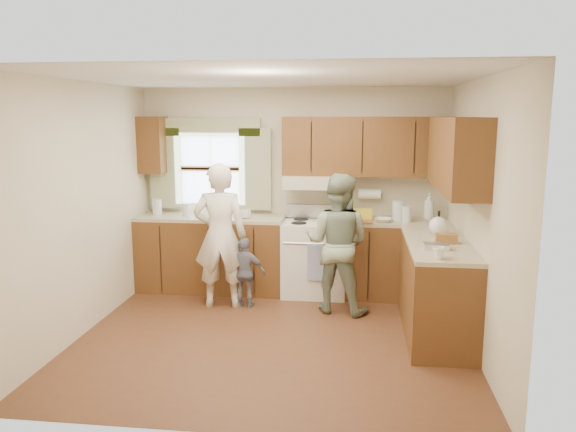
# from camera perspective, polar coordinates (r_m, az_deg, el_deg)

# --- Properties ---
(room) EXTENTS (3.80, 3.80, 3.80)m
(room) POSITION_cam_1_polar(r_m,az_deg,el_deg) (5.35, -1.59, 0.32)
(room) COLOR #522E19
(room) RESTS_ON ground
(kitchen_fixtures) EXTENTS (3.80, 2.25, 2.15)m
(kitchen_fixtures) POSITION_cam_1_polar(r_m,az_deg,el_deg) (6.43, 5.29, -1.77)
(kitchen_fixtures) COLOR #482B0F
(kitchen_fixtures) RESTS_ON ground
(stove) EXTENTS (0.76, 0.67, 1.07)m
(stove) POSITION_cam_1_polar(r_m,az_deg,el_deg) (6.87, 2.71, -4.13)
(stove) COLOR silver
(stove) RESTS_ON ground
(woman_left) EXTENTS (0.64, 0.46, 1.65)m
(woman_left) POSITION_cam_1_polar(r_m,az_deg,el_deg) (6.39, -6.90, -2.00)
(woman_left) COLOR white
(woman_left) RESTS_ON ground
(woman_right) EXTENTS (0.89, 0.77, 1.55)m
(woman_right) POSITION_cam_1_polar(r_m,az_deg,el_deg) (6.22, 5.05, -2.77)
(woman_right) COLOR #28452F
(woman_right) RESTS_ON ground
(child) EXTENTS (0.49, 0.23, 0.81)m
(child) POSITION_cam_1_polar(r_m,az_deg,el_deg) (6.43, -4.35, -5.75)
(child) COLOR slate
(child) RESTS_ON ground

